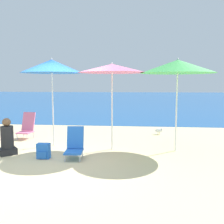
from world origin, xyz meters
TOP-DOWN VIEW (x-y plane):
  - ground_plane at (0.00, 0.00)m, footprint 60.00×60.00m
  - sea_water at (0.00, 24.92)m, footprint 60.00×40.00m
  - beach_umbrella_pink at (1.32, 1.27)m, footprint 1.78×1.78m
  - beach_umbrella_green at (2.99, 1.28)m, footprint 1.89×1.89m
  - beach_umbrella_blue at (-0.38, 1.53)m, footprint 1.70×1.70m
  - beach_chair_pink at (-1.55, 2.40)m, footprint 0.48×0.59m
  - beach_chair_blue at (0.50, 0.44)m, footprint 0.45×0.62m
  - person_seated_near at (-1.22, 0.54)m, footprint 0.52×0.51m
  - backpack_blue at (-0.21, 0.30)m, footprint 0.30×0.20m
  - seagull at (2.75, 3.38)m, footprint 0.27×0.11m

SIDE VIEW (x-z plane):
  - ground_plane at x=0.00m, z-range 0.00..0.00m
  - sea_water at x=0.00m, z-range 0.00..0.01m
  - seagull at x=2.75m, z-range 0.03..0.25m
  - backpack_blue at x=-0.21m, z-range 0.00..0.36m
  - beach_chair_blue at x=0.50m, z-range -0.04..0.69m
  - person_seated_near at x=-1.22m, z-range -0.08..0.84m
  - beach_chair_pink at x=-1.55m, z-range -0.02..0.80m
  - beach_umbrella_pink at x=1.32m, z-range 1.00..3.30m
  - beach_umbrella_green at x=2.99m, z-range 0.99..3.39m
  - beach_umbrella_blue at x=-0.38m, z-range 1.00..3.46m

